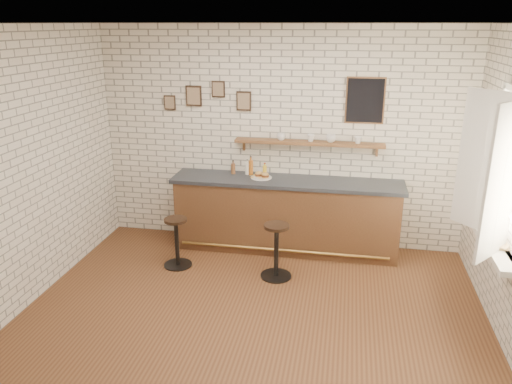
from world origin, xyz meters
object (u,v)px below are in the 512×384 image
(bar_stool_right, at_px, (276,249))
(shelf_cup_c, at_px, (331,138))
(shelf_cup_a, at_px, (281,137))
(sandwich_plate, at_px, (261,177))
(bitters_bottle_amber, at_px, (251,167))
(shelf_cup_d, at_px, (358,140))
(bitters_bottle_brown, at_px, (233,168))
(bitters_bottle_white, at_px, (247,168))
(bar_stool_left, at_px, (177,241))
(bar_counter, at_px, (286,215))
(ciabatta_sandwich, at_px, (262,175))
(shelf_cup_b, at_px, (311,138))
(book_lower, at_px, (494,245))
(book_upper, at_px, (494,242))
(condiment_bottle_yellow, at_px, (265,170))

(bar_stool_right, bearing_deg, shelf_cup_c, 61.27)
(shelf_cup_a, bearing_deg, sandwich_plate, -144.66)
(bitters_bottle_amber, bearing_deg, shelf_cup_d, 2.11)
(sandwich_plate, relative_size, bitters_bottle_brown, 1.47)
(bitters_bottle_white, bearing_deg, bar_stool_left, -129.21)
(bitters_bottle_amber, height_order, shelf_cup_c, shelf_cup_c)
(bar_counter, distance_m, bitters_bottle_amber, 0.81)
(bitters_bottle_brown, height_order, bar_stool_left, bitters_bottle_brown)
(bar_counter, distance_m, ciabatta_sandwich, 0.65)
(bar_counter, bearing_deg, shelf_cup_b, 35.05)
(shelf_cup_d, distance_m, book_lower, 2.26)
(bar_stool_right, relative_size, book_upper, 3.32)
(shelf_cup_c, relative_size, shelf_cup_d, 1.40)
(bitters_bottle_brown, xyz_separation_m, bar_stool_right, (0.76, -0.98, -0.71))
(bar_counter, relative_size, shelf_cup_a, 26.19)
(bar_stool_left, height_order, shelf_cup_c, shelf_cup_c)
(shelf_cup_a, bearing_deg, shelf_cup_d, -1.50)
(shelf_cup_d, xyz_separation_m, book_upper, (1.34, -1.70, -0.58))
(shelf_cup_c, height_order, shelf_cup_d, shelf_cup_c)
(ciabatta_sandwich, height_order, bitters_bottle_amber, bitters_bottle_amber)
(book_upper, bearing_deg, shelf_cup_a, 179.73)
(shelf_cup_c, bearing_deg, shelf_cup_b, 108.77)
(shelf_cup_c, bearing_deg, book_upper, -116.37)
(bitters_bottle_white, xyz_separation_m, bitters_bottle_amber, (0.05, -0.00, 0.02))
(book_lower, bearing_deg, sandwich_plate, 146.68)
(ciabatta_sandwich, height_order, book_lower, ciabatta_sandwich)
(sandwich_plate, xyz_separation_m, shelf_cup_a, (0.24, 0.18, 0.53))
(sandwich_plate, bearing_deg, bar_stool_left, -140.84)
(sandwich_plate, bearing_deg, shelf_cup_b, 15.79)
(bar_counter, relative_size, bar_stool_right, 4.44)
(condiment_bottle_yellow, height_order, book_upper, condiment_bottle_yellow)
(ciabatta_sandwich, xyz_separation_m, bar_stool_right, (0.33, -0.85, -0.68))
(sandwich_plate, xyz_separation_m, bitters_bottle_amber, (-0.17, 0.13, 0.10))
(shelf_cup_d, bearing_deg, bitters_bottle_brown, -177.42)
(ciabatta_sandwich, relative_size, bitters_bottle_brown, 1.13)
(bitters_bottle_brown, bearing_deg, shelf_cup_b, 2.84)
(condiment_bottle_yellow, relative_size, book_upper, 0.84)
(bar_counter, distance_m, sandwich_plate, 0.62)
(bar_stool_right, bearing_deg, condiment_bottle_yellow, 107.77)
(bitters_bottle_amber, height_order, shelf_cup_d, shelf_cup_d)
(bar_stool_left, bearing_deg, shelf_cup_c, 27.33)
(condiment_bottle_yellow, xyz_separation_m, bar_stool_right, (0.31, -0.98, -0.71))
(bar_counter, relative_size, shelf_cup_c, 23.43)
(bitters_bottle_amber, relative_size, bar_stool_left, 0.40)
(shelf_cup_d, distance_m, book_upper, 2.24)
(sandwich_plate, height_order, book_upper, sandwich_plate)
(shelf_cup_c, bearing_deg, bitters_bottle_amber, 111.57)
(condiment_bottle_yellow, distance_m, bar_stool_left, 1.53)
(bitters_bottle_brown, relative_size, bitters_bottle_amber, 0.74)
(bitters_bottle_brown, bearing_deg, shelf_cup_c, 2.27)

